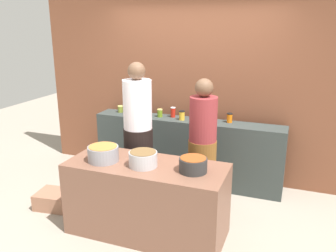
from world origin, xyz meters
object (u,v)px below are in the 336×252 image
object	(u,v)px
preserve_jar_5	(182,115)
cook_in_cap	(202,151)
cook_with_tongs	(138,141)
preserve_jar_0	(120,109)
cooking_pot_left	(103,154)
preserve_jar_7	(230,118)
cooking_pot_right	(193,165)
cooking_pot_center	(143,159)
bread_crate	(54,199)
preserve_jar_6	(203,117)
preserve_jar_4	(173,112)
preserve_jar_3	(160,113)
preserve_jar_1	(128,109)
preserve_jar_2	(141,110)

from	to	relation	value
preserve_jar_5	cook_in_cap	distance (m)	0.78
cook_in_cap	cook_with_tongs	bearing A→B (deg)	-170.13
preserve_jar_0	cooking_pot_left	xyz separation A→B (m)	(0.60, -1.52, -0.09)
preserve_jar_7	cooking_pot_right	distance (m)	1.48
cooking_pot_center	bread_crate	size ratio (longest dim) A/B	0.71
cook_in_cap	preserve_jar_7	bearing A→B (deg)	74.80
cooking_pot_right	cook_with_tongs	bearing A→B (deg)	144.40
preserve_jar_6	cooking_pot_left	bearing A→B (deg)	-115.99
bread_crate	cooking_pot_center	bearing A→B (deg)	-6.65
preserve_jar_4	cook_with_tongs	distance (m)	0.85
preserve_jar_3	bread_crate	distance (m)	1.83
preserve_jar_7	cooking_pot_center	distance (m)	1.64
preserve_jar_6	bread_crate	xyz separation A→B (m)	(-1.56, -1.28, -0.91)
preserve_jar_1	cooking_pot_left	bearing A→B (deg)	-73.11
cook_in_cap	preserve_jar_4	bearing A→B (deg)	132.77
preserve_jar_1	cook_with_tongs	world-z (taller)	cook_with_tongs
preserve_jar_7	preserve_jar_5	bearing A→B (deg)	-170.69
preserve_jar_6	preserve_jar_7	world-z (taller)	preserve_jar_6
cooking_pot_right	cook_with_tongs	world-z (taller)	cook_with_tongs
preserve_jar_3	preserve_jar_1	bearing A→B (deg)	-179.89
cook_with_tongs	bread_crate	size ratio (longest dim) A/B	4.34
cooking_pot_right	preserve_jar_2	bearing A→B (deg)	131.03
preserve_jar_7	preserve_jar_3	bearing A→B (deg)	-176.35
preserve_jar_6	cooking_pot_center	world-z (taller)	preserve_jar_6
preserve_jar_3	cook_with_tongs	bearing A→B (deg)	-89.03
cooking_pot_left	bread_crate	distance (m)	1.18
cooking_pot_right	cook_with_tongs	size ratio (longest dim) A/B	0.16
preserve_jar_7	cooking_pot_center	bearing A→B (deg)	-111.21
preserve_jar_3	cooking_pot_center	world-z (taller)	preserve_jar_3
preserve_jar_0	preserve_jar_2	size ratio (longest dim) A/B	0.68
preserve_jar_5	preserve_jar_7	size ratio (longest dim) A/B	1.00
bread_crate	preserve_jar_7	bearing A→B (deg)	35.65
cook_with_tongs	bread_crate	distance (m)	1.30
cooking_pot_right	cook_in_cap	bearing A→B (deg)	98.59
preserve_jar_0	preserve_jar_1	distance (m)	0.16
cook_with_tongs	cook_in_cap	bearing A→B (deg)	9.87
preserve_jar_5	preserve_jar_6	xyz separation A→B (m)	(0.30, 0.02, 0.01)
cooking_pot_left	preserve_jar_5	bearing A→B (deg)	74.14
preserve_jar_4	preserve_jar_5	world-z (taller)	preserve_jar_4
preserve_jar_5	cooking_pot_center	size ratio (longest dim) A/B	0.44
preserve_jar_2	cook_with_tongs	world-z (taller)	cook_with_tongs
preserve_jar_4	preserve_jar_6	xyz separation A→B (m)	(0.47, -0.08, -0.00)
cook_in_cap	bread_crate	world-z (taller)	cook_in_cap
cooking_pot_right	cook_with_tongs	distance (m)	1.12
cooking_pot_left	cook_with_tongs	distance (m)	0.73
preserve_jar_1	preserve_jar_3	bearing A→B (deg)	0.11
preserve_jar_0	preserve_jar_5	world-z (taller)	preserve_jar_5
preserve_jar_7	cooking_pot_right	world-z (taller)	preserve_jar_7
preserve_jar_1	cooking_pot_right	size ratio (longest dim) A/B	0.47
preserve_jar_4	cook_in_cap	xyz separation A→B (m)	(0.63, -0.68, -0.27)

